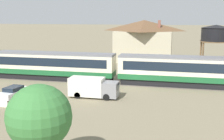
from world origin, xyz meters
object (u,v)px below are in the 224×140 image
object	(u,v)px
passenger_train	(119,67)
yard_tree_0	(39,117)
water_tower	(216,34)
delivery_truck_grey	(93,87)
station_house_brown_roof	(144,40)
parked_car_white	(14,92)

from	to	relation	value
passenger_train	yard_tree_0	distance (m)	25.89
water_tower	delivery_truck_grey	distance (m)	23.92
delivery_truck_grey	yard_tree_0	xyz separation A→B (m)	(1.92, -17.50, 2.66)
station_house_brown_roof	parked_car_white	distance (m)	34.97
station_house_brown_roof	yard_tree_0	bearing A→B (deg)	-91.04
station_house_brown_roof	delivery_truck_grey	size ratio (longest dim) A/B	2.17
yard_tree_0	parked_car_white	bearing A→B (deg)	126.57
water_tower	passenger_train	bearing A→B (deg)	-149.95
delivery_truck_grey	station_house_brown_roof	bearing A→B (deg)	84.75
passenger_train	yard_tree_0	world-z (taller)	yard_tree_0
water_tower	delivery_truck_grey	bearing A→B (deg)	-133.85
passenger_train	water_tower	world-z (taller)	water_tower
parked_car_white	delivery_truck_grey	world-z (taller)	delivery_truck_grey
station_house_brown_roof	yard_tree_0	distance (m)	47.97
water_tower	parked_car_white	xyz separation A→B (m)	(-25.65, -18.76, -6.36)
station_house_brown_roof	passenger_train	bearing A→B (deg)	-93.21
parked_car_white	delivery_truck_grey	distance (m)	9.79
station_house_brown_roof	water_tower	world-z (taller)	station_house_brown_roof
passenger_train	water_tower	distance (m)	17.41
water_tower	parked_car_white	bearing A→B (deg)	-143.82
passenger_train	station_house_brown_roof	world-z (taller)	station_house_brown_roof
parked_car_white	yard_tree_0	xyz separation A→B (m)	(11.48, -15.48, 3.29)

